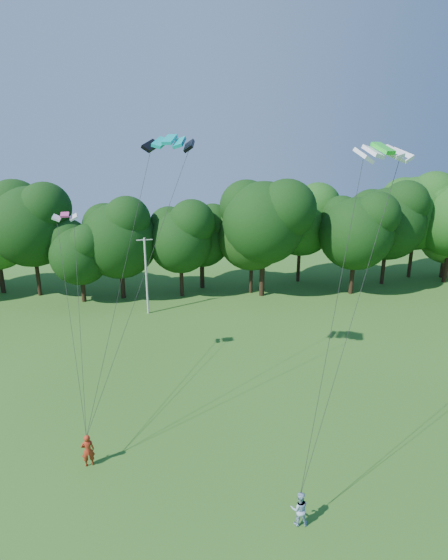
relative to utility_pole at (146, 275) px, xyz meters
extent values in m
cylinder|color=beige|center=(0.00, 0.00, -0.12)|extent=(0.19, 0.19, 7.66)
cube|color=beige|center=(0.00, 0.00, 3.52)|extent=(1.53, 0.27, 0.08)
imported|color=#AD2D16|center=(-2.17, -21.63, -3.03)|extent=(0.75, 0.57, 1.84)
imported|color=#9CBDD9|center=(7.67, -26.58, -3.13)|extent=(0.88, 0.74, 1.64)
cube|color=#05A8A6|center=(2.64, -15.16, 12.41)|extent=(3.12, 2.13, 0.61)
cube|color=#20D62B|center=(12.05, -22.06, 11.97)|extent=(2.79, 1.78, 0.55)
cube|color=#D73B85|center=(-4.12, -12.70, 7.89)|extent=(1.63, 0.96, 0.27)
cylinder|color=#2F2412|center=(11.34, 5.04, -1.90)|extent=(0.45, 0.45, 4.10)
ellipsoid|color=black|center=(11.34, 5.04, 3.49)|extent=(8.19, 8.19, 8.93)
cylinder|color=#392B16|center=(36.50, 8.06, -2.21)|extent=(0.41, 0.41, 3.48)
ellipsoid|color=#2D601D|center=(36.50, 8.06, 2.37)|extent=(6.95, 6.95, 7.59)
camera|label=1|loc=(2.50, -41.36, 12.07)|focal=28.00mm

